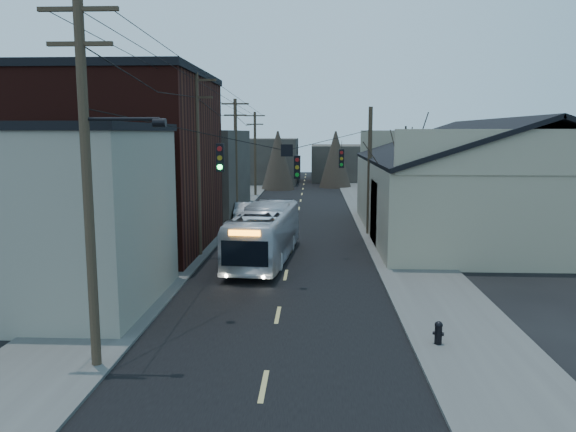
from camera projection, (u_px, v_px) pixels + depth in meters
name	position (u px, v px, depth m)	size (l,w,h in m)	color
ground	(256.00, 424.00, 13.26)	(160.00, 160.00, 0.00)	black
road_surface	(296.00, 223.00, 42.90)	(9.00, 110.00, 0.02)	black
sidewalk_left	(212.00, 221.00, 43.19)	(4.00, 110.00, 0.12)	#474744
sidewalk_right	(382.00, 223.00, 42.59)	(4.00, 110.00, 0.12)	#474744
building_clapboard	(51.00, 218.00, 22.05)	(8.00, 8.00, 7.00)	gray
building_brick	(120.00, 164.00, 32.74)	(10.00, 12.00, 10.00)	black
building_left_far	(189.00, 171.00, 48.74)	(9.00, 14.00, 7.00)	#342F2A
warehouse	(491.00, 196.00, 36.97)	(16.16, 20.60, 7.73)	gray
building_far_left	(261.00, 161.00, 77.31)	(10.00, 12.00, 6.00)	#342F2A
building_far_right	(353.00, 162.00, 81.73)	(12.00, 14.00, 5.00)	#342F2A
bare_tree	(404.00, 189.00, 32.19)	(0.40, 0.40, 7.20)	black
utility_lines	(246.00, 162.00, 36.52)	(11.24, 45.28, 10.50)	#382B1E
bus	(265.00, 234.00, 29.97)	(2.46, 10.53, 2.93)	silver
parked_car	(243.00, 211.00, 44.80)	(1.35, 3.88, 1.28)	#96989C
fire_hydrant	(438.00, 332.00, 17.93)	(0.37, 0.26, 0.76)	black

